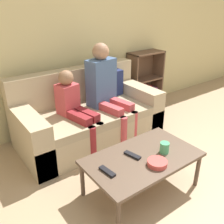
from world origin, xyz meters
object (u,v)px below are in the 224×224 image
at_px(cup_near, 164,148).
at_px(couch, 89,118).
at_px(bookshelf, 143,86).
at_px(person_child, 76,107).
at_px(person_adult, 106,86).
at_px(tv_remote_0, 132,155).
at_px(snack_bowl, 157,163).
at_px(coffee_table, 142,160).
at_px(tv_remote_1, 107,171).

bearing_deg(cup_near, couch, 94.34).
distance_m(bookshelf, person_child, 1.67).
relative_size(person_adult, person_child, 1.26).
height_order(person_child, tv_remote_0, person_child).
distance_m(cup_near, snack_bowl, 0.22).
relative_size(coffee_table, snack_bowl, 6.05).
bearing_deg(tv_remote_0, person_adult, 55.00).
xyz_separation_m(bookshelf, coffee_table, (-1.44, -1.55, 0.00)).
distance_m(bookshelf, cup_near, 2.04).
bearing_deg(snack_bowl, couch, 85.60).
height_order(tv_remote_0, snack_bowl, snack_bowl).
bearing_deg(person_adult, cup_near, -106.36).
xyz_separation_m(coffee_table, person_adult, (0.34, 1.07, 0.35)).
distance_m(bookshelf, person_adult, 1.25).
height_order(tv_remote_1, snack_bowl, snack_bowl).
distance_m(coffee_table, person_child, 1.05).
xyz_separation_m(person_child, snack_bowl, (0.15, -1.19, -0.15)).
relative_size(couch, person_child, 1.85).
xyz_separation_m(bookshelf, tv_remote_0, (-1.51, -1.49, 0.05)).
bearing_deg(bookshelf, coffee_table, -132.81).
distance_m(bookshelf, tv_remote_1, 2.40).
bearing_deg(coffee_table, tv_remote_0, 138.81).
bearing_deg(bookshelf, person_adult, -156.53).
xyz_separation_m(couch, person_adult, (0.22, -0.08, 0.41)).
bearing_deg(tv_remote_1, cup_near, -13.68).
bearing_deg(cup_near, person_adult, 83.77).
distance_m(bookshelf, tv_remote_0, 2.12).
bearing_deg(coffee_table, tv_remote_1, 178.77).
distance_m(couch, person_adult, 0.47).
relative_size(person_adult, snack_bowl, 7.01).
distance_m(coffee_table, tv_remote_1, 0.40).
bearing_deg(tv_remote_1, coffee_table, -7.68).
relative_size(person_child, tv_remote_1, 5.61).
bearing_deg(couch, tv_remote_1, -114.17).
bearing_deg(tv_remote_1, bookshelf, 33.63).
height_order(couch, tv_remote_0, couch).
height_order(couch, tv_remote_1, couch).
distance_m(tv_remote_0, tv_remote_1, 0.33).
bearing_deg(bookshelf, tv_remote_0, -135.38).
relative_size(person_adult, tv_remote_1, 7.09).
relative_size(coffee_table, tv_remote_0, 6.05).
relative_size(cup_near, snack_bowl, 0.60).
height_order(person_adult, tv_remote_1, person_adult).
bearing_deg(tv_remote_0, coffee_table, -54.24).
height_order(coffee_table, tv_remote_1, tv_remote_1).
distance_m(person_adult, tv_remote_0, 1.13).
height_order(cup_near, snack_bowl, cup_near).
height_order(coffee_table, snack_bowl, snack_bowl).
xyz_separation_m(person_adult, person_child, (-0.47, -0.05, -0.15)).
bearing_deg(coffee_table, couch, 84.14).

